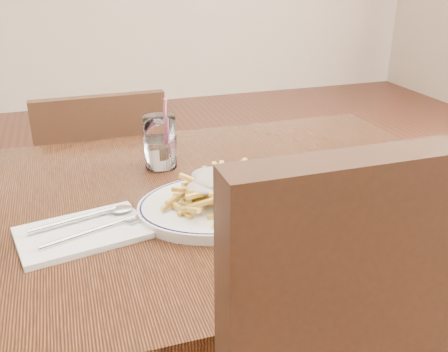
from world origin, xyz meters
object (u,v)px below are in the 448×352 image
object	(u,v)px
loaded_fries	(224,183)
water_glass	(160,145)
chair_far	(106,195)
fries_plate	(224,204)
table	(198,229)

from	to	relation	value
loaded_fries	water_glass	xyz separation A→B (m)	(-0.07, 0.25, -0.00)
chair_far	fries_plate	world-z (taller)	chair_far
fries_plate	loaded_fries	size ratio (longest dim) A/B	1.53
chair_far	loaded_fries	xyz separation A→B (m)	(0.17, -0.73, 0.34)
loaded_fries	water_glass	size ratio (longest dim) A/B	1.51
table	water_glass	distance (m)	0.22
fries_plate	loaded_fries	distance (m)	0.04
loaded_fries	water_glass	distance (m)	0.26
fries_plate	chair_far	bearing A→B (deg)	103.10
chair_far	loaded_fries	world-z (taller)	loaded_fries
chair_far	water_glass	bearing A→B (deg)	-78.20
table	water_glass	xyz separation A→B (m)	(-0.04, 0.17, 0.13)
loaded_fries	water_glass	world-z (taller)	water_glass
water_glass	chair_far	bearing A→B (deg)	101.80
fries_plate	water_glass	bearing A→B (deg)	105.61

